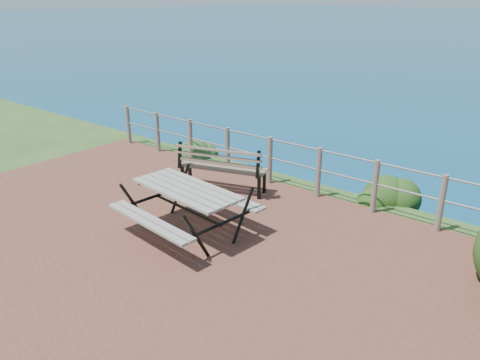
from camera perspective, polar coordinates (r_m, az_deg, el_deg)
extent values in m
cube|color=brown|center=(7.66, -11.27, -7.70)|extent=(10.00, 7.00, 0.12)
cylinder|color=#6B5B4C|center=(12.80, -13.45, 6.59)|extent=(0.10, 0.10, 1.00)
cylinder|color=#6B5B4C|center=(11.94, -10.00, 5.79)|extent=(0.10, 0.10, 1.00)
cylinder|color=#6B5B4C|center=(11.13, -6.05, 4.85)|extent=(0.10, 0.10, 1.00)
cylinder|color=#6B5B4C|center=(10.38, -1.51, 3.73)|extent=(0.10, 0.10, 1.00)
cylinder|color=#6B5B4C|center=(9.71, 3.67, 2.43)|extent=(0.10, 0.10, 1.00)
cylinder|color=#6B5B4C|center=(9.14, 9.55, 0.92)|extent=(0.10, 0.10, 1.00)
cylinder|color=#6B5B4C|center=(8.68, 16.13, -0.78)|extent=(0.10, 0.10, 1.00)
cylinder|color=#6B5B4C|center=(8.35, 23.33, -2.62)|extent=(0.10, 0.10, 1.00)
cylinder|color=slate|center=(9.57, 3.73, 4.97)|extent=(9.40, 0.04, 0.04)
cylinder|color=slate|center=(9.69, 3.68, 2.71)|extent=(9.40, 0.04, 0.04)
cube|color=gray|center=(7.55, -6.56, -1.08)|extent=(1.98, 0.97, 0.04)
cube|color=gray|center=(7.67, -6.46, -3.28)|extent=(1.93, 0.46, 0.04)
cube|color=gray|center=(7.67, -6.46, -3.28)|extent=(1.93, 0.46, 0.04)
cylinder|color=black|center=(7.69, -6.44, -3.63)|extent=(1.64, 0.21, 0.05)
cube|color=brown|center=(9.32, -2.10, 1.55)|extent=(1.82, 0.98, 0.04)
cube|color=brown|center=(9.22, -2.13, 3.36)|extent=(1.72, 0.69, 0.40)
cube|color=black|center=(9.40, -2.08, 0.15)|extent=(0.07, 0.08, 0.49)
cube|color=black|center=(9.40, -2.08, 0.15)|extent=(0.07, 0.08, 0.49)
cube|color=black|center=(9.40, -2.08, 0.15)|extent=(0.07, 0.08, 0.49)
cube|color=black|center=(9.40, -2.08, 0.15)|extent=(0.07, 0.08, 0.49)
ellipsoid|color=#1C4B1C|center=(11.81, -5.00, 3.23)|extent=(0.87, 0.87, 0.66)
ellipsoid|color=#1E4214|center=(9.57, 17.14, -2.16)|extent=(0.88, 0.88, 0.67)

